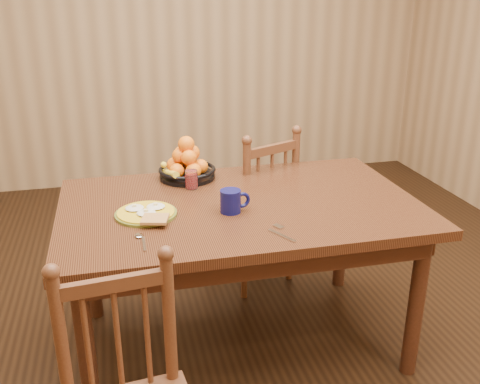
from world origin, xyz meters
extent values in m
cube|color=black|center=(0.00, 0.00, 0.00)|extent=(4.50, 5.00, 0.01)
cube|color=olive|center=(0.00, 2.50, 1.35)|extent=(4.50, 0.01, 2.70)
cube|color=black|center=(0.00, 0.00, 0.73)|extent=(1.60, 1.00, 0.04)
cube|color=black|center=(0.00, 0.42, 0.65)|extent=(1.40, 0.04, 0.10)
cube|color=black|center=(0.00, -0.42, 0.65)|extent=(1.40, 0.04, 0.10)
cube|color=black|center=(0.72, 0.00, 0.65)|extent=(0.04, 0.84, 0.10)
cube|color=black|center=(-0.72, 0.00, 0.65)|extent=(0.04, 0.84, 0.10)
cylinder|color=black|center=(-0.70, -0.40, 0.35)|extent=(0.07, 0.07, 0.70)
cylinder|color=black|center=(0.70, -0.40, 0.35)|extent=(0.07, 0.07, 0.70)
cylinder|color=black|center=(-0.70, 0.40, 0.35)|extent=(0.07, 0.07, 0.70)
cylinder|color=black|center=(0.70, 0.40, 0.35)|extent=(0.07, 0.07, 0.70)
cube|color=#482415|center=(0.21, 0.61, 0.43)|extent=(0.55, 0.54, 0.04)
cylinder|color=#482415|center=(0.30, 0.82, 0.21)|extent=(0.03, 0.03, 0.41)
cylinder|color=#482415|center=(-0.02, 0.68, 0.21)|extent=(0.03, 0.03, 0.41)
cylinder|color=#482415|center=(0.43, 0.53, 0.21)|extent=(0.03, 0.03, 0.41)
cylinder|color=#482415|center=(0.12, 0.39, 0.21)|extent=(0.03, 0.03, 0.41)
cylinder|color=#482415|center=(0.44, 0.51, 0.68)|extent=(0.04, 0.04, 0.50)
cylinder|color=#482415|center=(0.12, 0.37, 0.68)|extent=(0.04, 0.04, 0.50)
cylinder|color=#482415|center=(0.28, 0.44, 0.63)|extent=(0.02, 0.02, 0.38)
cube|color=#482415|center=(0.28, 0.44, 0.85)|extent=(0.33, 0.17, 0.05)
cylinder|color=#482415|center=(-0.73, -0.74, 0.66)|extent=(0.04, 0.04, 0.48)
cylinder|color=#482415|center=(-0.40, -0.70, 0.66)|extent=(0.04, 0.04, 0.48)
cylinder|color=#482415|center=(-0.57, -0.72, 0.61)|extent=(0.02, 0.02, 0.37)
cube|color=#482415|center=(-0.57, -0.72, 0.82)|extent=(0.33, 0.06, 0.05)
cylinder|color=#59601E|center=(-0.42, -0.05, 0.76)|extent=(0.26, 0.26, 0.01)
cylinder|color=gold|center=(-0.42, -0.05, 0.76)|extent=(0.24, 0.24, 0.01)
ellipsoid|color=silver|center=(-0.47, -0.01, 0.77)|extent=(0.08, 0.08, 0.01)
cube|color=#F2E08C|center=(-0.47, -0.01, 0.79)|extent=(0.02, 0.02, 0.01)
ellipsoid|color=silver|center=(-0.38, -0.02, 0.77)|extent=(0.08, 0.08, 0.01)
cube|color=#F2E08C|center=(-0.38, -0.02, 0.79)|extent=(0.02, 0.02, 0.01)
ellipsoid|color=silver|center=(-0.42, -0.08, 0.77)|extent=(0.08, 0.08, 0.01)
cube|color=#F2E08C|center=(-0.42, -0.08, 0.79)|extent=(0.02, 0.02, 0.01)
cube|color=brown|center=(-0.39, -0.15, 0.78)|extent=(0.13, 0.12, 0.01)
cube|color=silver|center=(0.08, -0.38, 0.75)|extent=(0.08, 0.13, 0.00)
cube|color=silver|center=(0.09, -0.29, 0.75)|extent=(0.04, 0.05, 0.00)
cube|color=silver|center=(-0.45, -0.33, 0.75)|extent=(0.01, 0.12, 0.00)
ellipsoid|color=silver|center=(-0.47, -0.25, 0.76)|extent=(0.03, 0.04, 0.01)
cylinder|color=#0B0C40|center=(-0.07, -0.10, 0.80)|extent=(0.09, 0.09, 0.10)
torus|color=#0B0C40|center=(-0.01, -0.10, 0.80)|extent=(0.07, 0.03, 0.07)
cylinder|color=black|center=(-0.07, -0.10, 0.85)|extent=(0.08, 0.08, 0.00)
cylinder|color=silver|center=(-0.19, 0.23, 0.80)|extent=(0.06, 0.06, 0.09)
cylinder|color=maroon|center=(-0.19, 0.23, 0.79)|extent=(0.05, 0.05, 0.07)
cylinder|color=black|center=(-0.18, 0.38, 0.76)|extent=(0.28, 0.28, 0.02)
torus|color=black|center=(-0.18, 0.38, 0.80)|extent=(0.29, 0.29, 0.02)
cylinder|color=black|center=(-0.18, 0.38, 0.75)|extent=(0.10, 0.10, 0.01)
sphere|color=orange|center=(-0.11, 0.38, 0.81)|extent=(0.07, 0.07, 0.07)
sphere|color=orange|center=(-0.16, 0.45, 0.81)|extent=(0.08, 0.08, 0.08)
sphere|color=orange|center=(-0.24, 0.42, 0.81)|extent=(0.08, 0.08, 0.08)
sphere|color=orange|center=(-0.24, 0.34, 0.81)|extent=(0.07, 0.07, 0.07)
sphere|color=orange|center=(-0.16, 0.31, 0.81)|extent=(0.08, 0.08, 0.08)
sphere|color=orange|center=(-0.15, 0.41, 0.87)|extent=(0.08, 0.08, 0.08)
sphere|color=orange|center=(-0.22, 0.39, 0.87)|extent=(0.07, 0.07, 0.07)
sphere|color=orange|center=(-0.18, 0.34, 0.87)|extent=(0.08, 0.08, 0.08)
sphere|color=orange|center=(-0.18, 0.38, 0.93)|extent=(0.08, 0.08, 0.08)
sphere|color=orange|center=(-0.20, 0.43, 0.87)|extent=(0.07, 0.07, 0.07)
cylinder|color=yellow|center=(-0.27, 0.34, 0.80)|extent=(0.10, 0.17, 0.07)
camera|label=1|loc=(-0.52, -2.17, 1.66)|focal=40.00mm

